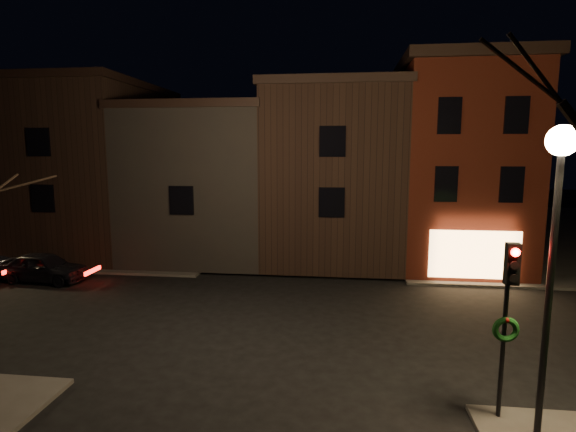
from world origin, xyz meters
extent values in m
plane|color=black|center=(0.00, 0.00, 0.00)|extent=(120.00, 120.00, 0.00)
cube|color=#2D2B28|center=(-20.00, 20.00, 0.06)|extent=(30.00, 30.00, 0.12)
cube|color=#52190E|center=(8.00, 9.50, 5.12)|extent=(6.00, 8.00, 10.00)
cube|color=black|center=(8.00, 9.50, 10.37)|extent=(6.50, 8.50, 0.50)
cube|color=#FFBD72|center=(8.00, 5.45, 1.42)|extent=(4.00, 0.12, 2.20)
cube|color=black|center=(1.50, 10.50, 4.62)|extent=(7.00, 10.00, 9.00)
cube|color=black|center=(1.50, 10.50, 9.32)|extent=(7.30, 10.30, 0.40)
cube|color=black|center=(-5.75, 10.50, 4.12)|extent=(7.50, 10.00, 8.00)
cube|color=black|center=(-5.75, 10.50, 8.32)|extent=(7.80, 10.30, 0.40)
cube|color=black|center=(-13.00, 10.50, 4.87)|extent=(7.00, 10.00, 9.50)
cube|color=black|center=(-13.00, 10.50, 9.82)|extent=(7.30, 10.30, 0.40)
cylinder|color=black|center=(6.20, -6.00, 3.12)|extent=(0.14, 0.14, 6.00)
sphere|color=#FFD18C|center=(6.20, -6.00, 6.30)|extent=(0.60, 0.60, 0.60)
cylinder|color=black|center=(5.60, -5.40, 2.12)|extent=(0.10, 0.10, 4.00)
cube|color=black|center=(5.60, -5.58, 3.72)|extent=(0.28, 0.22, 0.90)
cylinder|color=#FF0C07|center=(5.60, -5.70, 4.00)|extent=(0.18, 0.06, 0.18)
cylinder|color=black|center=(5.60, -5.70, 3.72)|extent=(0.18, 0.06, 0.18)
cylinder|color=black|center=(5.60, -5.70, 3.44)|extent=(0.18, 0.06, 0.18)
torus|color=#0C380F|center=(5.60, -5.49, 2.22)|extent=(0.58, 0.14, 0.58)
sphere|color=#990C0C|center=(5.60, -5.51, 2.44)|extent=(0.12, 0.12, 0.12)
imported|color=black|center=(-11.86, 3.56, 0.69)|extent=(4.17, 1.92, 1.38)
camera|label=1|loc=(1.99, -15.37, 6.10)|focal=28.00mm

